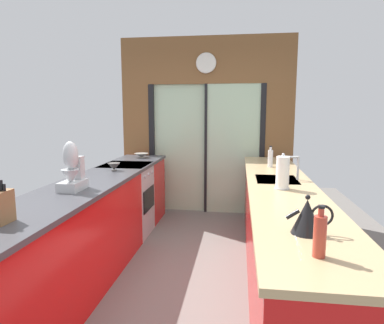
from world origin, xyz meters
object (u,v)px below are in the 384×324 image
at_px(oven_range, 127,200).
at_px(soap_bottle_near, 320,235).
at_px(mixing_bowl_far, 141,155).
at_px(knife_block, 2,206).
at_px(stand_mixer, 72,172).
at_px(kettle, 307,216).
at_px(mixing_bowl_near, 114,167).
at_px(paper_towel_roll, 283,173).
at_px(soap_bottle_far, 270,158).

bearing_deg(oven_range, soap_bottle_near, -54.52).
height_order(oven_range, mixing_bowl_far, mixing_bowl_far).
distance_m(mixing_bowl_far, soap_bottle_near, 3.62).
distance_m(mixing_bowl_far, knife_block, 2.92).
bearing_deg(stand_mixer, soap_bottle_near, -31.80).
relative_size(oven_range, stand_mixer, 2.19).
distance_m(kettle, soap_bottle_near, 0.31).
xyz_separation_m(mixing_bowl_near, kettle, (1.78, -1.76, 0.05)).
xyz_separation_m(knife_block, kettle, (1.78, 0.07, -0.01)).
xyz_separation_m(oven_range, mixing_bowl_near, (0.02, -0.46, 0.51)).
relative_size(stand_mixer, paper_towel_roll, 1.34).
bearing_deg(knife_block, mixing_bowl_far, 90.00).
xyz_separation_m(mixing_bowl_far, stand_mixer, (0.00, -2.05, 0.13)).
bearing_deg(oven_range, stand_mixer, -89.26).
height_order(oven_range, soap_bottle_near, soap_bottle_near).
xyz_separation_m(mixing_bowl_near, soap_bottle_far, (1.78, 0.50, 0.06)).
bearing_deg(knife_block, mixing_bowl_near, 90.00).
distance_m(knife_block, soap_bottle_near, 1.80).
xyz_separation_m(oven_range, soap_bottle_far, (1.80, 0.05, 0.57)).
xyz_separation_m(mixing_bowl_far, soap_bottle_near, (1.78, -3.16, 0.07)).
xyz_separation_m(mixing_bowl_near, stand_mixer, (0.00, -0.96, 0.11)).
xyz_separation_m(kettle, paper_towel_roll, (-0.00, 1.09, 0.04)).
xyz_separation_m(oven_range, stand_mixer, (0.02, -1.42, 0.63)).
relative_size(mixing_bowl_near, mixing_bowl_far, 0.69).
xyz_separation_m(knife_block, soap_bottle_far, (1.78, 2.34, 0.01)).
bearing_deg(kettle, stand_mixer, 155.87).
xyz_separation_m(oven_range, soap_bottle_near, (1.80, -2.52, 0.57)).
height_order(mixing_bowl_near, mixing_bowl_far, mixing_bowl_near).
bearing_deg(mixing_bowl_far, kettle, -57.98).
distance_m(soap_bottle_near, soap_bottle_far, 2.57).
bearing_deg(mixing_bowl_far, oven_range, -91.67).
bearing_deg(soap_bottle_far, kettle, -89.94).
distance_m(soap_bottle_far, paper_towel_roll, 1.18).
xyz_separation_m(soap_bottle_far, paper_towel_roll, (0.00, -1.18, 0.03)).
bearing_deg(soap_bottle_near, stand_mixer, 148.20).
xyz_separation_m(stand_mixer, soap_bottle_near, (1.78, -1.10, -0.06)).
xyz_separation_m(soap_bottle_near, paper_towel_roll, (0.00, 1.39, 0.04)).
bearing_deg(kettle, mixing_bowl_near, 135.33).
height_order(soap_bottle_near, paper_towel_roll, paper_towel_roll).
bearing_deg(paper_towel_roll, soap_bottle_far, 90.00).
relative_size(stand_mixer, soap_bottle_near, 1.71).
height_order(stand_mixer, kettle, stand_mixer).
distance_m(stand_mixer, paper_towel_roll, 1.80).
xyz_separation_m(mixing_bowl_near, mixing_bowl_far, (0.00, 1.09, -0.01)).
bearing_deg(kettle, soap_bottle_far, 90.06).
bearing_deg(paper_towel_roll, mixing_bowl_far, 135.31).
bearing_deg(soap_bottle_near, oven_range, 125.48).
bearing_deg(oven_range, knife_block, -89.54).
height_order(knife_block, paper_towel_roll, paper_towel_roll).
height_order(oven_range, paper_towel_roll, paper_towel_roll).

